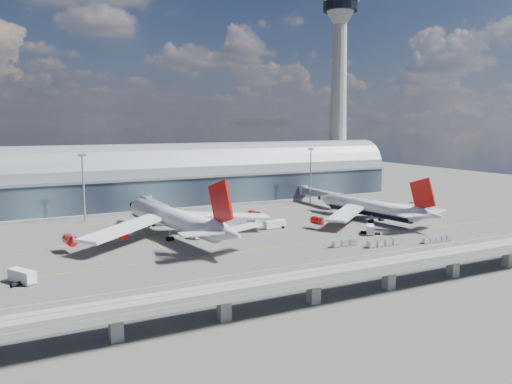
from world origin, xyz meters
name	(u,v)px	position (x,y,z in m)	size (l,w,h in m)	color
ground	(272,239)	(0.00, 0.00, 0.00)	(500.00, 500.00, 0.00)	#474744
taxi_lines	(243,226)	(0.00, 22.11, 0.01)	(200.00, 80.12, 0.01)	gold
terminal	(191,180)	(0.00, 77.99, 11.34)	(200.00, 30.00, 28.00)	#1F2734
control_tower	(339,95)	(85.00, 83.00, 51.64)	(19.00, 19.00, 103.00)	gray
guideway	(389,266)	(0.00, -55.00, 5.29)	(220.00, 8.50, 7.20)	gray
floodlight_mast_left	(83,186)	(-50.00, 55.00, 13.63)	(3.00, 0.70, 25.70)	gray
floodlight_mast_right	(311,174)	(50.00, 55.00, 13.63)	(3.00, 0.70, 25.70)	gray
airliner_left	(176,219)	(-27.25, 14.21, 6.33)	(68.86, 72.48, 22.14)	white
airliner_right	(372,208)	(48.36, 9.01, 4.91)	(57.00, 59.63, 18.95)	white
jet_bridge_left	(154,204)	(-24.15, 53.12, 5.18)	(4.40, 28.00, 7.25)	gray
jet_bridge_right	(318,193)	(51.61, 51.18, 5.18)	(4.40, 32.00, 7.25)	gray
service_truck_0	(22,276)	(-73.40, -13.59, 1.63)	(6.14, 7.76, 3.15)	silver
service_truck_1	(201,234)	(-20.28, 10.27, 1.50)	(5.30, 2.90, 2.97)	silver
service_truck_2	(275,224)	(8.38, 13.26, 1.53)	(8.30, 3.11, 2.94)	silver
service_truck_3	(370,230)	(32.51, -9.11, 1.56)	(5.65, 6.54, 3.05)	silver
service_truck_4	(254,221)	(4.14, 21.29, 1.59)	(3.23, 5.68, 3.14)	silver
service_truck_5	(158,222)	(-27.13, 37.40, 1.39)	(5.89, 4.86, 2.72)	silver
cargo_train_0	(344,243)	(14.73, -18.68, 0.99)	(8.54, 1.90, 1.91)	gray
cargo_train_1	(437,240)	(44.03, -27.20, 0.80)	(11.53, 1.66, 1.53)	gray
cargo_train_2	(383,243)	(25.39, -23.82, 1.02)	(11.76, 2.12, 1.95)	gray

